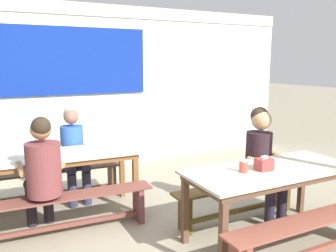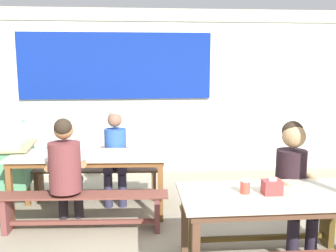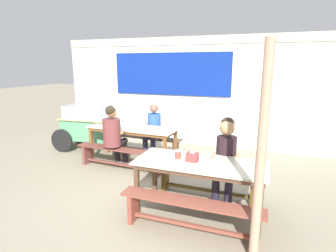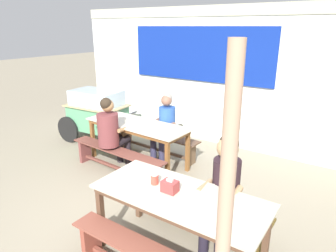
{
  "view_description": "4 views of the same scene",
  "coord_description": "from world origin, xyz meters",
  "px_view_note": "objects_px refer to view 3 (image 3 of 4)",
  "views": [
    {
      "loc": [
        -1.57,
        -2.85,
        1.78
      ],
      "look_at": [
        0.03,
        0.31,
        1.13
      ],
      "focal_mm": 37.63,
      "sensor_mm": 36.0,
      "label": 1
    },
    {
      "loc": [
        -0.38,
        -3.24,
        1.82
      ],
      "look_at": [
        -0.03,
        0.91,
        1.13
      ],
      "focal_mm": 39.72,
      "sensor_mm": 36.0,
      "label": 2
    },
    {
      "loc": [
        1.61,
        -3.69,
        2.02
      ],
      "look_at": [
        0.06,
        0.56,
        0.99
      ],
      "focal_mm": 28.77,
      "sensor_mm": 36.0,
      "label": 3
    },
    {
      "loc": [
        2.21,
        -2.54,
        2.32
      ],
      "look_at": [
        -0.07,
        0.81,
        0.97
      ],
      "focal_mm": 32.17,
      "sensor_mm": 36.0,
      "label": 4
    }
  ],
  "objects_px": {
    "person_center_facing": "(153,127)",
    "dining_table_far": "(132,131)",
    "bench_near_back": "(207,179)",
    "food_cart": "(88,123)",
    "dining_table_near": "(200,167)",
    "person_left_back_turned": "(113,133)",
    "condiment_jar": "(178,154)",
    "tissue_box": "(192,157)",
    "bench_far_back": "(144,142)",
    "wooden_support_post": "(261,158)",
    "bench_near_front": "(190,212)",
    "bench_far_front": "(120,156)",
    "person_right_near_table": "(226,155)"
  },
  "relations": [
    {
      "from": "tissue_box",
      "to": "person_left_back_turned",
      "type": "bearing_deg",
      "value": 149.77
    },
    {
      "from": "person_center_facing",
      "to": "tissue_box",
      "type": "xyz_separation_m",
      "value": [
        1.41,
        -1.95,
        0.13
      ]
    },
    {
      "from": "bench_near_back",
      "to": "food_cart",
      "type": "xyz_separation_m",
      "value": [
        -3.21,
        1.4,
        0.36
      ]
    },
    {
      "from": "person_right_near_table",
      "to": "bench_far_back",
      "type": "bearing_deg",
      "value": 142.46
    },
    {
      "from": "dining_table_near",
      "to": "food_cart",
      "type": "height_order",
      "value": "food_cart"
    },
    {
      "from": "bench_near_back",
      "to": "wooden_support_post",
      "type": "xyz_separation_m",
      "value": [
        0.77,
        -1.2,
        0.85
      ]
    },
    {
      "from": "condiment_jar",
      "to": "dining_table_near",
      "type": "bearing_deg",
      "value": -5.31
    },
    {
      "from": "bench_far_back",
      "to": "bench_far_front",
      "type": "distance_m",
      "value": 1.0
    },
    {
      "from": "bench_far_front",
      "to": "condiment_jar",
      "type": "height_order",
      "value": "condiment_jar"
    },
    {
      "from": "dining_table_near",
      "to": "person_right_near_table",
      "type": "bearing_deg",
      "value": 58.03
    },
    {
      "from": "person_left_back_turned",
      "to": "condiment_jar",
      "type": "distance_m",
      "value": 1.99
    },
    {
      "from": "tissue_box",
      "to": "bench_near_front",
      "type": "bearing_deg",
      "value": -77.45
    },
    {
      "from": "bench_far_back",
      "to": "food_cart",
      "type": "relative_size",
      "value": 1.13
    },
    {
      "from": "bench_near_back",
      "to": "wooden_support_post",
      "type": "distance_m",
      "value": 1.66
    },
    {
      "from": "dining_table_far",
      "to": "dining_table_near",
      "type": "distance_m",
      "value": 2.37
    },
    {
      "from": "wooden_support_post",
      "to": "bench_near_front",
      "type": "bearing_deg",
      "value": 165.51
    },
    {
      "from": "dining_table_far",
      "to": "bench_far_back",
      "type": "bearing_deg",
      "value": 87.17
    },
    {
      "from": "bench_far_back",
      "to": "person_left_back_turned",
      "type": "height_order",
      "value": "person_left_back_turned"
    },
    {
      "from": "person_left_back_turned",
      "to": "bench_far_front",
      "type": "bearing_deg",
      "value": -23.35
    },
    {
      "from": "person_center_facing",
      "to": "wooden_support_post",
      "type": "bearing_deg",
      "value": -49.15
    },
    {
      "from": "condiment_jar",
      "to": "wooden_support_post",
      "type": "bearing_deg",
      "value": -33.76
    },
    {
      "from": "bench_far_front",
      "to": "condiment_jar",
      "type": "relative_size",
      "value": 15.79
    },
    {
      "from": "dining_table_far",
      "to": "person_left_back_turned",
      "type": "distance_m",
      "value": 0.47
    },
    {
      "from": "tissue_box",
      "to": "wooden_support_post",
      "type": "xyz_separation_m",
      "value": [
        0.87,
        -0.69,
        0.33
      ]
    },
    {
      "from": "person_right_near_table",
      "to": "bench_far_front",
      "type": "bearing_deg",
      "value": 164.56
    },
    {
      "from": "bench_far_back",
      "to": "person_right_near_table",
      "type": "xyz_separation_m",
      "value": [
        2.06,
        -1.58,
        0.45
      ]
    },
    {
      "from": "dining_table_near",
      "to": "bench_far_back",
      "type": "bearing_deg",
      "value": 131.41
    },
    {
      "from": "dining_table_far",
      "to": "person_center_facing",
      "type": "height_order",
      "value": "person_center_facing"
    },
    {
      "from": "tissue_box",
      "to": "condiment_jar",
      "type": "bearing_deg",
      "value": 169.77
    },
    {
      "from": "dining_table_near",
      "to": "tissue_box",
      "type": "relative_size",
      "value": 11.38
    },
    {
      "from": "bench_far_back",
      "to": "tissue_box",
      "type": "distance_m",
      "value": 2.69
    },
    {
      "from": "person_center_facing",
      "to": "wooden_support_post",
      "type": "relative_size",
      "value": 0.54
    },
    {
      "from": "dining_table_far",
      "to": "bench_near_back",
      "type": "xyz_separation_m",
      "value": [
        1.81,
        -1.02,
        -0.39
      ]
    },
    {
      "from": "person_left_back_turned",
      "to": "dining_table_near",
      "type": "bearing_deg",
      "value": -28.68
    },
    {
      "from": "food_cart",
      "to": "person_right_near_table",
      "type": "relative_size",
      "value": 1.25
    },
    {
      "from": "bench_near_back",
      "to": "food_cart",
      "type": "bearing_deg",
      "value": 156.4
    },
    {
      "from": "bench_far_front",
      "to": "condiment_jar",
      "type": "distance_m",
      "value": 1.88
    },
    {
      "from": "bench_near_front",
      "to": "wooden_support_post",
      "type": "bearing_deg",
      "value": -14.49
    },
    {
      "from": "person_center_facing",
      "to": "dining_table_far",
      "type": "bearing_deg",
      "value": -124.87
    },
    {
      "from": "dining_table_far",
      "to": "dining_table_near",
      "type": "relative_size",
      "value": 1.09
    },
    {
      "from": "food_cart",
      "to": "condiment_jar",
      "type": "relative_size",
      "value": 13.38
    },
    {
      "from": "bench_far_back",
      "to": "person_left_back_turned",
      "type": "bearing_deg",
      "value": -103.46
    },
    {
      "from": "person_left_back_turned",
      "to": "food_cart",
      "type": "bearing_deg",
      "value": 146.23
    },
    {
      "from": "bench_near_back",
      "to": "condiment_jar",
      "type": "height_order",
      "value": "condiment_jar"
    },
    {
      "from": "bench_far_front",
      "to": "food_cart",
      "type": "xyz_separation_m",
      "value": [
        -1.38,
        0.88,
        0.37
      ]
    },
    {
      "from": "bench_far_front",
      "to": "bench_near_front",
      "type": "height_order",
      "value": "same"
    },
    {
      "from": "dining_table_near",
      "to": "person_left_back_turned",
      "type": "bearing_deg",
      "value": 151.32
    },
    {
      "from": "dining_table_near",
      "to": "wooden_support_post",
      "type": "xyz_separation_m",
      "value": [
        0.76,
        -0.7,
        0.46
      ]
    },
    {
      "from": "tissue_box",
      "to": "wooden_support_post",
      "type": "height_order",
      "value": "wooden_support_post"
    },
    {
      "from": "food_cart",
      "to": "bench_near_back",
      "type": "bearing_deg",
      "value": -23.6
    }
  ]
}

